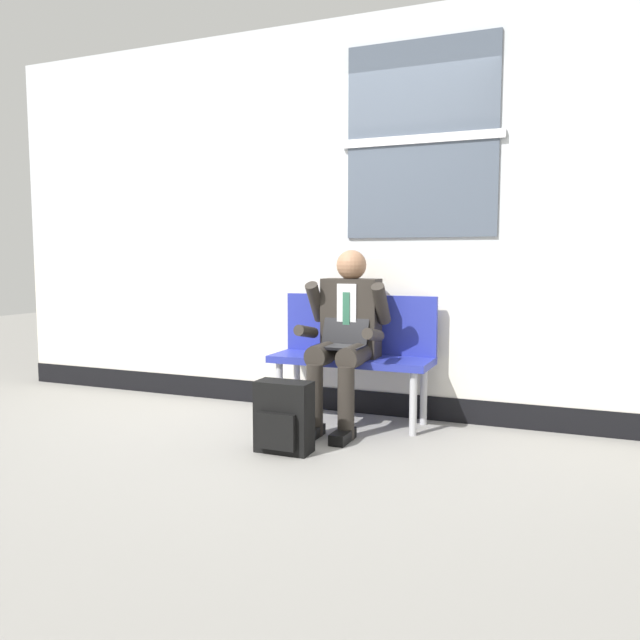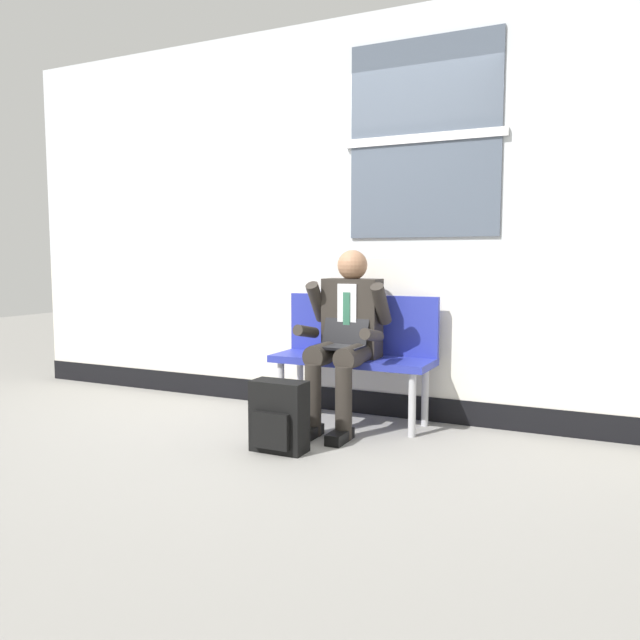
{
  "view_description": "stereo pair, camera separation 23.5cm",
  "coord_description": "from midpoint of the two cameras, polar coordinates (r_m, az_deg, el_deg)",
  "views": [
    {
      "loc": [
        1.79,
        -3.82,
        1.17
      ],
      "look_at": [
        0.15,
        0.13,
        0.75
      ],
      "focal_mm": 35.27,
      "sensor_mm": 36.0,
      "label": 1
    },
    {
      "loc": [
        2.0,
        -3.72,
        1.17
      ],
      "look_at": [
        0.15,
        0.13,
        0.75
      ],
      "focal_mm": 35.27,
      "sensor_mm": 36.0,
      "label": 2
    }
  ],
  "objects": [
    {
      "name": "ground_plane",
      "position": [
        4.38,
        -1.04,
        -9.89
      ],
      "size": [
        18.0,
        18.0,
        0.0
      ],
      "primitive_type": "plane",
      "color": "gray"
    },
    {
      "name": "station_wall",
      "position": [
        4.84,
        2.7,
        8.95
      ],
      "size": [
        5.9,
        0.16,
        2.91
      ],
      "color": "silver",
      "rests_on": "ground"
    },
    {
      "name": "bench_with_person",
      "position": [
        4.51,
        4.78,
        -2.57
      ],
      "size": [
        1.14,
        0.42,
        0.91
      ],
      "color": "#28339E",
      "rests_on": "ground"
    },
    {
      "name": "person_seated",
      "position": [
        4.31,
        3.85,
        -1.28
      ],
      "size": [
        0.57,
        0.7,
        1.23
      ],
      "color": "#2D2823",
      "rests_on": "ground"
    },
    {
      "name": "backpack",
      "position": [
        3.85,
        -2.01,
        -8.82
      ],
      "size": [
        0.34,
        0.21,
        0.43
      ],
      "color": "black",
      "rests_on": "ground"
    }
  ]
}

